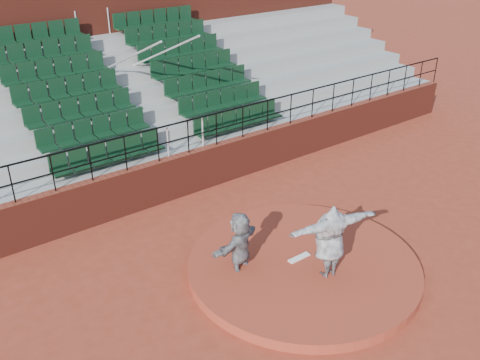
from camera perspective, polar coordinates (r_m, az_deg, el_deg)
name	(u,v)px	position (r m, az deg, el deg)	size (l,w,h in m)	color
ground	(303,270)	(13.05, 6.73, -9.48)	(90.00, 90.00, 0.00)	maroon
pitchers_mound	(303,265)	(12.98, 6.75, -9.04)	(5.50, 5.50, 0.25)	#963621
pitching_rubber	(299,258)	(12.99, 6.33, -8.23)	(0.60, 0.15, 0.03)	white
boundary_wall	(190,172)	(16.12, -5.37, 0.83)	(24.00, 0.30, 1.30)	maroon
wall_railing	(188,129)	(15.57, -5.58, 5.39)	(24.04, 0.05, 1.03)	black
seating_deck	(132,114)	(18.79, -11.46, 6.89)	(24.00, 5.97, 4.63)	gray
press_box_facade	(79,33)	(21.77, -16.82, 14.80)	(24.00, 3.00, 7.10)	maroon
pitcher	(330,241)	(12.06, 9.58, -6.44)	(2.21, 0.60, 1.80)	black
fielder	(240,245)	(12.32, -0.04, -6.98)	(1.55, 0.49, 1.67)	black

